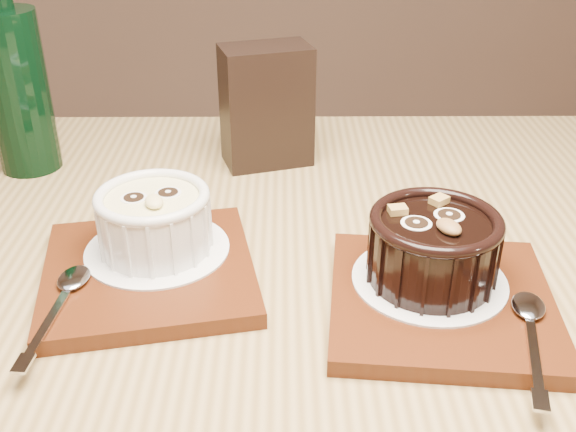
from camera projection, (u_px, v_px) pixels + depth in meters
name	position (u px, v px, depth m)	size (l,w,h in m)	color
table	(263.00, 357.00, 0.64)	(1.27, 0.91, 0.75)	olive
tray_left	(149.00, 272.00, 0.59)	(0.18, 0.18, 0.01)	#51220D
doily_left	(158.00, 249.00, 0.61)	(0.13, 0.13, 0.00)	white
ramekin_white	(154.00, 218.00, 0.59)	(0.10, 0.10, 0.06)	white
spoon_left	(59.00, 303.00, 0.53)	(0.03, 0.13, 0.01)	#B4B6BD
tray_right	(441.00, 302.00, 0.55)	(0.18, 0.18, 0.01)	#51220D
doily_right	(429.00, 279.00, 0.57)	(0.13, 0.13, 0.00)	white
ramekin_dark	(433.00, 245.00, 0.55)	(0.11, 0.11, 0.06)	black
spoon_right	(532.00, 333.00, 0.50)	(0.03, 0.13, 0.01)	#B4B6BD
condiment_stand	(266.00, 106.00, 0.78)	(0.10, 0.06, 0.14)	black
green_bottle	(17.00, 85.00, 0.75)	(0.07, 0.07, 0.26)	black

